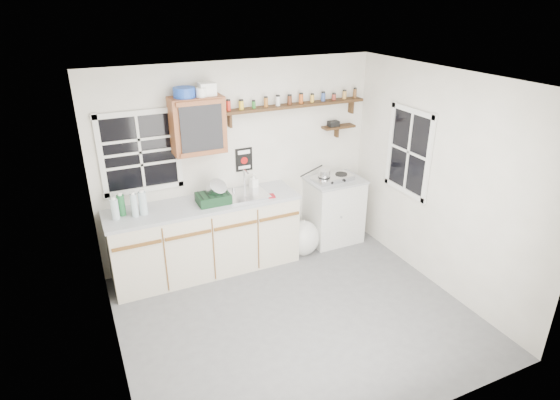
{
  "coord_description": "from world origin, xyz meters",
  "views": [
    {
      "loc": [
        -1.9,
        -3.67,
        3.2
      ],
      "look_at": [
        0.07,
        0.55,
        1.14
      ],
      "focal_mm": 30.0,
      "sensor_mm": 36.0,
      "label": 1
    }
  ],
  "objects": [
    {
      "name": "window_back",
      "position": [
        -1.2,
        1.59,
        1.55
      ],
      "size": [
        0.93,
        0.03,
        0.98
      ],
      "color": "black",
      "rests_on": "wall_back"
    },
    {
      "name": "right_cabinet",
      "position": [
        1.25,
        1.32,
        0.46
      ],
      "size": [
        0.73,
        0.57,
        0.91
      ],
      "color": "beige",
      "rests_on": "floor"
    },
    {
      "name": "room",
      "position": [
        0.0,
        0.0,
        1.25
      ],
      "size": [
        3.64,
        3.24,
        2.54
      ],
      "color": "#535456",
      "rests_on": "ground"
    },
    {
      "name": "saucepan",
      "position": [
        1.06,
        1.31,
        1.03
      ],
      "size": [
        0.38,
        0.2,
        0.16
      ],
      "rotation": [
        0.0,
        0.0,
        -0.22
      ],
      "color": "silver",
      "rests_on": "hotplate"
    },
    {
      "name": "sink",
      "position": [
        -0.05,
        1.3,
        0.93
      ],
      "size": [
        0.52,
        0.44,
        0.29
      ],
      "color": "silver",
      "rests_on": "main_cabinet"
    },
    {
      "name": "upper_cabinet",
      "position": [
        -0.55,
        1.44,
        1.82
      ],
      "size": [
        0.6,
        0.32,
        0.65
      ],
      "color": "#602C18",
      "rests_on": "wall_back"
    },
    {
      "name": "upper_cabinet_clutter",
      "position": [
        -0.57,
        1.44,
        2.21
      ],
      "size": [
        0.47,
        0.24,
        0.14
      ],
      "color": "#1B43B0",
      "rests_on": "upper_cabinet"
    },
    {
      "name": "water_bottles",
      "position": [
        -1.43,
        1.3,
        1.05
      ],
      "size": [
        0.39,
        0.17,
        0.3
      ],
      "color": "#AFC6CE",
      "rests_on": "main_cabinet"
    },
    {
      "name": "window_right",
      "position": [
        1.79,
        0.55,
        1.45
      ],
      "size": [
        0.03,
        0.78,
        1.08
      ],
      "color": "black",
      "rests_on": "wall_back"
    },
    {
      "name": "spice_shelf",
      "position": [
        0.72,
        1.51,
        1.93
      ],
      "size": [
        1.91,
        0.18,
        0.34
      ],
      "color": "#321A0E",
      "rests_on": "wall_back"
    },
    {
      "name": "main_cabinet",
      "position": [
        -0.58,
        1.3,
        0.46
      ],
      "size": [
        2.31,
        0.63,
        0.92
      ],
      "color": "beige",
      "rests_on": "floor"
    },
    {
      "name": "dish_rack",
      "position": [
        -0.46,
        1.26,
        1.01
      ],
      "size": [
        0.38,
        0.3,
        0.29
      ],
      "rotation": [
        0.0,
        0.0,
        -0.0
      ],
      "color": "black",
      "rests_on": "main_cabinet"
    },
    {
      "name": "hotplate",
      "position": [
        1.19,
        1.31,
        0.95
      ],
      "size": [
        0.54,
        0.32,
        0.08
      ],
      "rotation": [
        0.0,
        0.0,
        0.07
      ],
      "color": "silver",
      "rests_on": "right_cabinet"
    },
    {
      "name": "secondary_shelf",
      "position": [
        1.36,
        1.52,
        1.58
      ],
      "size": [
        0.45,
        0.16,
        0.24
      ],
      "color": "#321A0E",
      "rests_on": "wall_back"
    },
    {
      "name": "rag",
      "position": [
        0.19,
        1.13,
        0.93
      ],
      "size": [
        0.15,
        0.14,
        0.02
      ],
      "primitive_type": "cube",
      "rotation": [
        0.0,
        0.0,
        -0.16
      ],
      "color": "maroon",
      "rests_on": "main_cabinet"
    },
    {
      "name": "warning_sign",
      "position": [
        0.05,
        1.59,
        1.28
      ],
      "size": [
        0.22,
        0.02,
        0.3
      ],
      "color": "black",
      "rests_on": "wall_back"
    },
    {
      "name": "trash_bag",
      "position": [
        0.69,
        1.18,
        0.22
      ],
      "size": [
        0.44,
        0.4,
        0.51
      ],
      "color": "silver",
      "rests_on": "floor"
    },
    {
      "name": "soap_bottle",
      "position": [
        0.13,
        1.47,
        1.02
      ],
      "size": [
        0.1,
        0.11,
        0.2
      ],
      "primitive_type": "imported",
      "rotation": [
        0.0,
        0.0,
        0.2
      ],
      "color": "white",
      "rests_on": "main_cabinet"
    }
  ]
}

